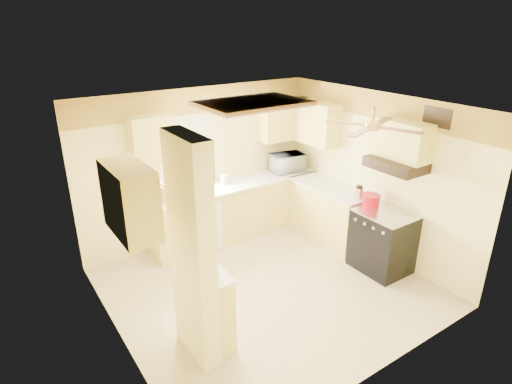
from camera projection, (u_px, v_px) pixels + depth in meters
floor at (267, 287)px, 5.94m from camera, size 4.00×4.00×0.00m
ceiling at (269, 107)px, 5.00m from camera, size 4.00×4.00×0.00m
wall_back at (200, 166)px, 6.92m from camera, size 4.00×0.00×4.00m
wall_front at (386, 273)px, 4.02m from camera, size 4.00×0.00×4.00m
wall_left at (112, 249)px, 4.43m from camera, size 0.00×3.80×3.80m
wall_right at (375, 175)px, 6.51m from camera, size 0.00×3.80×3.80m
wallpaper_border at (197, 101)px, 6.51m from camera, size 4.00×0.02×0.40m
partition_column at (192, 253)px, 4.34m from camera, size 0.20×0.70×2.50m
partition_ledge at (214, 310)px, 4.76m from camera, size 0.25×0.55×0.90m
ledge_top at (212, 274)px, 4.58m from camera, size 0.28×0.58×0.04m
lower_cabinets_back at (237, 210)px, 7.26m from camera, size 3.00×0.60×0.90m
lower_cabinets_right at (329, 213)px, 7.12m from camera, size 0.60×1.40×0.90m
countertop_back at (236, 184)px, 7.07m from camera, size 3.04×0.64×0.04m
countertop_right at (331, 187)px, 6.93m from camera, size 0.64×1.44×0.04m
dishwasher_panel at (206, 229)px, 6.63m from camera, size 0.58×0.02×0.80m
window at (185, 150)px, 6.67m from camera, size 0.92×0.02×1.02m
upper_cab_back_left at (150, 140)px, 6.12m from camera, size 0.60×0.35×0.70m
upper_cab_back_right at (283, 119)px, 7.37m from camera, size 0.90×0.35×0.70m
upper_cab_right at (313, 122)px, 7.15m from camera, size 0.35×1.00×0.70m
upper_cab_left_wall at (130, 200)px, 4.10m from camera, size 0.35×0.75×0.70m
upper_cab_over_stove at (403, 140)px, 5.73m from camera, size 0.35×0.76×0.52m
stove at (383, 241)px, 6.22m from camera, size 0.68×0.77×0.92m
range_hood at (396, 164)px, 5.81m from camera, size 0.50×0.76×0.14m
poster_menu at (199, 197)px, 4.18m from camera, size 0.02×0.42×0.57m
poster_nashville at (202, 255)px, 4.42m from camera, size 0.02×0.42×0.57m
ceiling_light_panel at (253, 104)px, 5.45m from camera, size 1.35×0.95×0.06m
ceiling_fan at (372, 126)px, 5.06m from camera, size 1.15×1.15×0.26m
vent_grate at (437, 117)px, 5.41m from camera, size 0.02×0.40×0.25m
microwave at (287, 163)px, 7.55m from camera, size 0.62×0.47×0.31m
bowl at (212, 272)px, 4.55m from camera, size 0.23×0.23×0.05m
dutch_oven at (371, 200)px, 6.22m from camera, size 0.27×0.27×0.18m
kettle at (359, 193)px, 6.41m from camera, size 0.14×0.14×0.21m
dish_rack at (171, 192)px, 6.47m from camera, size 0.39×0.29×0.22m
utensil_crock at (224, 179)px, 7.00m from camera, size 0.12×0.12×0.24m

